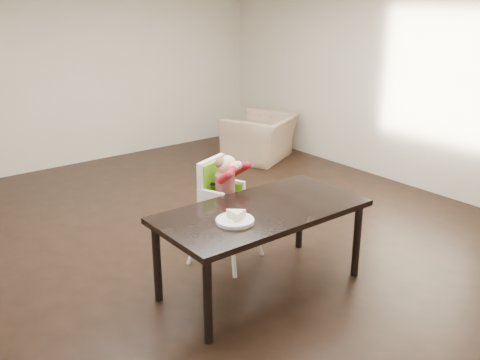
# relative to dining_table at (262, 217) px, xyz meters

# --- Properties ---
(ground) EXTENTS (7.00, 7.00, 0.00)m
(ground) POSITION_rel_dining_table_xyz_m (0.31, 1.05, -0.67)
(ground) COLOR black
(ground) RESTS_ON ground
(room_walls) EXTENTS (6.02, 7.02, 2.71)m
(room_walls) POSITION_rel_dining_table_xyz_m (0.31, 1.05, 1.18)
(room_walls) COLOR beige
(room_walls) RESTS_ON ground
(dining_table) EXTENTS (1.80, 0.90, 0.75)m
(dining_table) POSITION_rel_dining_table_xyz_m (0.00, 0.00, 0.00)
(dining_table) COLOR black
(dining_table) RESTS_ON ground
(high_chair) EXTENTS (0.57, 0.57, 1.06)m
(high_chair) POSITION_rel_dining_table_xyz_m (0.06, 0.63, 0.08)
(high_chair) COLOR white
(high_chair) RESTS_ON ground
(plate) EXTENTS (0.32, 0.32, 0.09)m
(plate) POSITION_rel_dining_table_xyz_m (-0.34, -0.08, 0.11)
(plate) COLOR white
(plate) RESTS_ON dining_table
(armchair) EXTENTS (1.25, 1.08, 0.92)m
(armchair) POSITION_rel_dining_table_xyz_m (2.51, 3.00, -0.21)
(armchair) COLOR #9B7E62
(armchair) RESTS_ON ground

